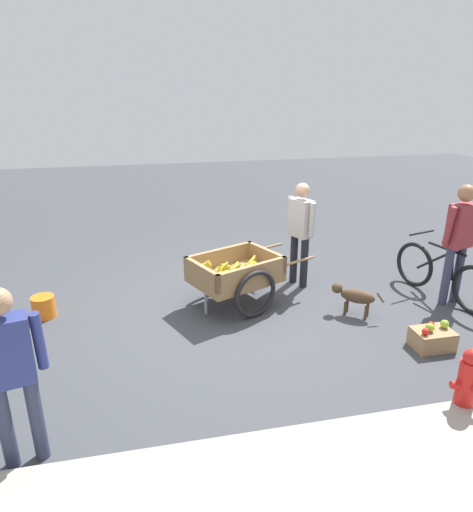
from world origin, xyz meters
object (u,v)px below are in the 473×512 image
(cyclist_person, at_px, (460,234))
(fire_hydrant, at_px, (467,383))
(plastic_bucket, at_px, (44,307))
(bystander_person, at_px, (10,365))
(apple_crate, at_px, (432,338))
(vendor_person, at_px, (301,226))
(dog, at_px, (354,296))
(bicycle, at_px, (442,275))
(fruit_cart, at_px, (235,275))

(cyclist_person, relative_size, fire_hydrant, 2.44)
(plastic_bucket, relative_size, bystander_person, 0.19)
(cyclist_person, relative_size, apple_crate, 3.71)
(vendor_person, distance_m, dog, 1.30)
(bicycle, xyz_separation_m, plastic_bucket, (5.29, -0.60, -0.21))
(fruit_cart, distance_m, bystander_person, 3.26)
(fire_hydrant, distance_m, bystander_person, 3.80)
(vendor_person, xyz_separation_m, apple_crate, (-0.89, 2.00, -0.78))
(dog, relative_size, apple_crate, 1.24)
(fruit_cart, xyz_separation_m, bystander_person, (2.20, 2.36, 0.46))
(vendor_person, bearing_deg, apple_crate, 114.07)
(fruit_cart, height_order, fire_hydrant, fruit_cart)
(fruit_cart, height_order, apple_crate, fruit_cart)
(plastic_bucket, xyz_separation_m, bystander_person, (-0.27, 2.55, 0.76))
(bicycle, bearing_deg, fruit_cart, -8.33)
(vendor_person, relative_size, cyclist_person, 0.93)
(bicycle, relative_size, cyclist_person, 0.99)
(bicycle, height_order, cyclist_person, cyclist_person)
(fruit_cart, distance_m, apple_crate, 2.50)
(cyclist_person, height_order, apple_crate, cyclist_person)
(plastic_bucket, height_order, bystander_person, bystander_person)
(cyclist_person, bearing_deg, bystander_person, 19.61)
(cyclist_person, height_order, dog, cyclist_person)
(bicycle, distance_m, plastic_bucket, 5.33)
(fire_hydrant, bearing_deg, vendor_person, -80.82)
(dog, bearing_deg, vendor_person, -70.66)
(cyclist_person, xyz_separation_m, fire_hydrant, (1.31, 2.04, -0.65))
(vendor_person, bearing_deg, bystander_person, 40.97)
(dog, height_order, fire_hydrant, fire_hydrant)
(fire_hydrant, bearing_deg, plastic_bucket, -34.74)
(vendor_person, relative_size, bicycle, 0.94)
(apple_crate, relative_size, bystander_person, 0.29)
(dog, height_order, plastic_bucket, dog)
(vendor_person, xyz_separation_m, fire_hydrant, (-0.50, 3.07, -0.57))
(vendor_person, xyz_separation_m, plastic_bucket, (3.53, 0.28, -0.77))
(fire_hydrant, relative_size, apple_crate, 1.52)
(fire_hydrant, xyz_separation_m, plastic_bucket, (4.02, -2.79, -0.19))
(plastic_bucket, height_order, apple_crate, apple_crate)
(fruit_cart, height_order, bystander_person, bystander_person)
(fire_hydrant, bearing_deg, cyclist_person, -122.66)
(bicycle, relative_size, fire_hydrant, 2.42)
(cyclist_person, relative_size, plastic_bucket, 5.64)
(fire_hydrant, relative_size, bystander_person, 0.44)
(fruit_cart, bearing_deg, apple_crate, 141.69)
(bicycle, bearing_deg, dog, 7.99)
(fire_hydrant, height_order, bystander_person, bystander_person)
(bicycle, height_order, dog, bicycle)
(apple_crate, bearing_deg, dog, -60.88)
(dog, relative_size, bystander_person, 0.36)
(vendor_person, height_order, cyclist_person, cyclist_person)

